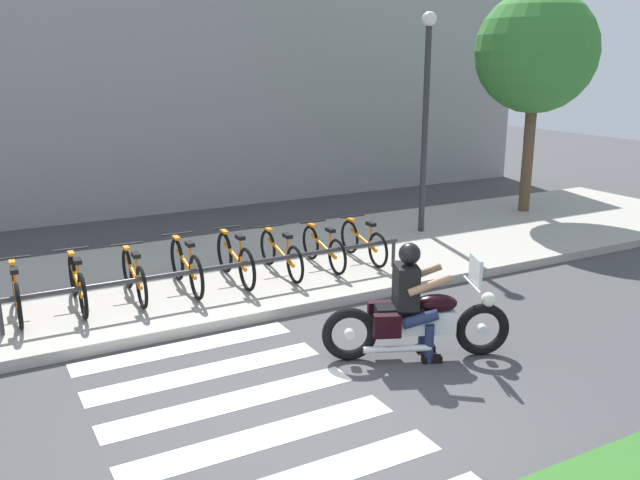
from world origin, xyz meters
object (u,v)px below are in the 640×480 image
object	(u,v)px
bicycle_4	(235,259)
bicycle_6	(323,248)
motorcycle	(418,322)
bike_rack	(224,268)
bicycle_2	(134,276)
bicycle_1	(77,283)
street_lamp	(426,106)
bicycle_3	(186,266)
bicycle_7	(363,242)
bicycle_0	(16,293)
tree_near_rack	(536,52)
bicycle_5	(281,254)
rider	(413,293)

from	to	relation	value
bicycle_4	bicycle_6	xyz separation A→B (m)	(1.57, 0.00, -0.03)
motorcycle	bike_rack	world-z (taller)	motorcycle
bicycle_2	bicycle_1	bearing A→B (deg)	-179.97
motorcycle	street_lamp	xyz separation A→B (m)	(3.49, 4.55, 2.19)
bicycle_3	bicycle_7	xyz separation A→B (m)	(3.15, 0.00, -0.03)
bicycle_0	bicycle_7	xyz separation A→B (m)	(5.51, 0.00, -0.01)
motorcycle	bicycle_7	world-z (taller)	motorcycle
bicycle_1	bicycle_4	distance (m)	2.36
bicycle_0	bicycle_7	bearing A→B (deg)	0.01
bicycle_6	tree_near_rack	xyz separation A→B (m)	(6.16, 1.58, 3.18)
bicycle_0	bike_rack	distance (m)	2.81
bicycle_3	bicycle_6	world-z (taller)	bicycle_3
bicycle_0	bicycle_5	size ratio (longest dim) A/B	0.93
bicycle_0	bicycle_4	size ratio (longest dim) A/B	0.94
bicycle_3	bicycle_5	bearing A→B (deg)	0.06
bike_rack	street_lamp	bearing A→B (deg)	19.49
bicycle_2	tree_near_rack	distance (m)	9.96
bicycle_5	tree_near_rack	xyz separation A→B (m)	(6.95, 1.58, 3.18)
bicycle_2	bicycle_3	size ratio (longest dim) A/B	0.95
bicycle_1	bike_rack	bearing A→B (deg)	-15.72
bicycle_6	bicycle_7	distance (m)	0.79
motorcycle	bicycle_4	bearing A→B (deg)	106.60
bicycle_1	bicycle_5	world-z (taller)	bicycle_1
motorcycle	bicycle_6	size ratio (longest dim) A/B	1.38
street_lamp	bicycle_3	bearing A→B (deg)	-167.44
rider	bicycle_3	xyz separation A→B (m)	(-1.72, 3.34, -0.33)
motorcycle	bicycle_1	xyz separation A→B (m)	(-3.37, 3.37, 0.03)
bicycle_3	street_lamp	distance (m)	5.82
rider	bike_rack	size ratio (longest dim) A/B	0.24
rider	bicycle_1	world-z (taller)	rider
rider	bicycle_6	size ratio (longest dim) A/B	0.92
motorcycle	tree_near_rack	world-z (taller)	tree_near_rack
bicycle_2	bicycle_7	world-z (taller)	bicycle_2
motorcycle	bicycle_3	distance (m)	3.82
motorcycle	rider	size ratio (longest dim) A/B	1.49
bicycle_1	bicycle_6	size ratio (longest dim) A/B	1.04
street_lamp	bicycle_4	bearing A→B (deg)	-165.33
rider	bicycle_2	size ratio (longest dim) A/B	0.91
bicycle_1	street_lamp	xyz separation A→B (m)	(6.86, 1.18, 2.15)
rider	bicycle_0	bearing A→B (deg)	140.74
bicycle_0	tree_near_rack	xyz separation A→B (m)	(10.88, 1.58, 3.17)
motorcycle	bicycle_2	world-z (taller)	motorcycle
rider	bike_rack	bearing A→B (deg)	115.54
bicycle_1	bicycle_6	distance (m)	3.94
bicycle_0	street_lamp	size ratio (longest dim) A/B	0.36
motorcycle	bicycle_2	distance (m)	4.25
bicycle_2	street_lamp	distance (m)	6.55
motorcycle	bicycle_7	size ratio (longest dim) A/B	1.38
bicycle_7	tree_near_rack	bearing A→B (deg)	16.36
motorcycle	tree_near_rack	distance (m)	8.94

